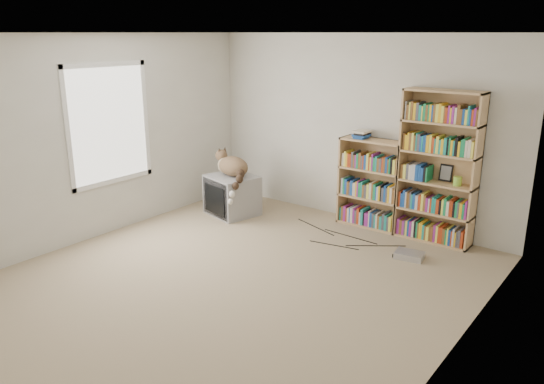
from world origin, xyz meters
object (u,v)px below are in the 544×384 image
Objects in this scene: crt_tv at (233,195)px; dvd_player at (409,255)px; bookcase_short at (371,187)px; cat at (233,170)px; bookcase_tall at (438,172)px.

dvd_player is at bearing 14.95° from crt_tv.
bookcase_short is 1.24m from dvd_player.
bookcase_short reaches higher than cat.
dvd_player is (2.61, 0.09, -0.63)m from cat.
dvd_player is at bearing 10.14° from cat.
bookcase_tall is at bearing -0.03° from bookcase_short.
dvd_player is (2.66, 0.05, -0.24)m from crt_tv.
bookcase_tall reaches higher than crt_tv.
cat reaches higher than crt_tv.
crt_tv reaches higher than dvd_player.
cat reaches higher than dvd_player.
bookcase_tall is at bearing 81.15° from dvd_player.
cat is 2.74m from bookcase_tall.
crt_tv is at bearing 172.07° from dvd_player.
cat is at bearing -162.99° from bookcase_tall.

